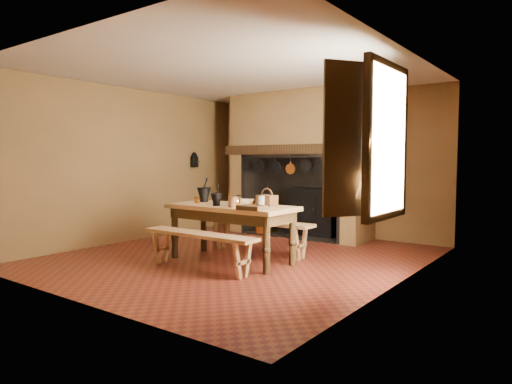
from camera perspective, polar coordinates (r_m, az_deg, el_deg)
floor at (r=7.09m, az=-2.20°, el=-8.11°), size 5.50×5.50×0.00m
ceiling at (r=7.05m, az=-2.26°, el=14.73°), size 5.50×5.50×0.00m
back_wall at (r=9.24m, az=8.49°, el=3.42°), size 5.00×0.02×2.80m
wall_left at (r=8.71m, az=-15.21°, el=3.29°), size 0.02×5.50×2.80m
wall_right at (r=5.72m, az=17.78°, el=2.94°), size 0.02×5.50×2.80m
wall_front at (r=5.08m, az=-21.99°, el=2.73°), size 5.00×0.02×2.80m
chimney_breast at (r=9.01m, az=5.50°, el=6.05°), size 2.95×0.96×2.80m
iron_range at (r=9.05m, az=7.30°, el=-2.39°), size 1.12×0.55×1.60m
hearth_pans at (r=9.44m, az=1.23°, el=-4.48°), size 0.51×0.62×0.20m
hanging_pans at (r=8.60m, az=3.55°, el=3.15°), size 1.92×0.29×0.27m
onion_string at (r=7.94m, az=11.63°, el=2.79°), size 0.12×0.10×0.46m
herb_bunch at (r=7.86m, az=12.82°, el=3.12°), size 0.20×0.20×0.35m
window at (r=5.40m, az=14.96°, el=6.13°), size 0.39×1.75×1.76m
wall_coffee_mill at (r=9.70m, az=-7.71°, el=4.14°), size 0.23×0.16×0.31m
work_table at (r=6.68m, az=-3.10°, el=-2.75°), size 1.92×0.85×0.83m
bench_front at (r=6.22m, az=-7.10°, el=-6.24°), size 1.82×0.32×0.51m
bench_back at (r=7.25m, az=0.31°, el=-4.61°), size 1.90×0.33×0.54m
mortar_large at (r=7.19m, az=-6.51°, el=-0.24°), size 0.22×0.22×0.38m
mortar_small at (r=6.57m, az=-4.96°, el=-0.85°), size 0.18×0.18×0.30m
coffee_grinder at (r=6.54m, az=-2.52°, el=-1.19°), size 0.15×0.13×0.17m
brass_mug_a at (r=7.01m, az=-7.37°, el=-0.99°), size 0.09×0.09×0.10m
brass_mug_b at (r=6.74m, az=-0.42°, el=-1.18°), size 0.09×0.09×0.09m
mixing_bowl at (r=6.60m, az=-1.80°, el=-1.33°), size 0.42×0.42×0.08m
stoneware_crock at (r=6.33m, az=-2.97°, el=-1.27°), size 0.12×0.12×0.15m
glass_jar at (r=6.41m, az=0.67°, el=-1.15°), size 0.12×0.12×0.16m
wicker_basket at (r=6.59m, az=1.37°, el=-0.97°), size 0.28×0.22×0.26m
wooden_tray at (r=6.02m, az=-0.55°, el=-1.96°), size 0.36×0.27×0.06m
brass_cup at (r=6.38m, az=-2.56°, el=-1.41°), size 0.17×0.17×0.11m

